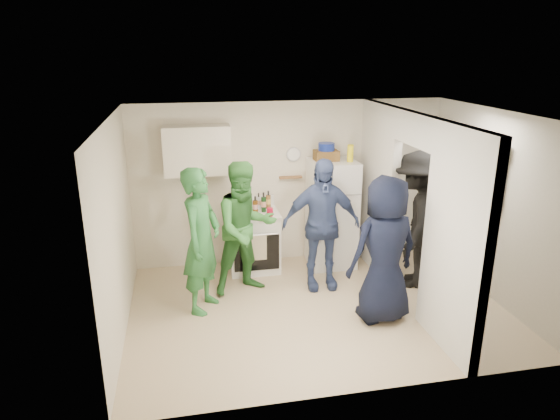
# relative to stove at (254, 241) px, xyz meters

# --- Properties ---
(floor) EXTENTS (4.80, 4.80, 0.00)m
(floor) POSITION_rel_stove_xyz_m (0.63, -1.37, -0.46)
(floor) COLOR tan
(floor) RESTS_ON ground
(wall_back) EXTENTS (4.80, 0.00, 4.80)m
(wall_back) POSITION_rel_stove_xyz_m (0.63, 0.33, 0.79)
(wall_back) COLOR silver
(wall_back) RESTS_ON floor
(wall_front) EXTENTS (4.80, 0.00, 4.80)m
(wall_front) POSITION_rel_stove_xyz_m (0.63, -3.07, 0.79)
(wall_front) COLOR silver
(wall_front) RESTS_ON floor
(wall_left) EXTENTS (0.00, 3.40, 3.40)m
(wall_left) POSITION_rel_stove_xyz_m (-1.77, -1.37, 0.79)
(wall_left) COLOR silver
(wall_left) RESTS_ON floor
(wall_right) EXTENTS (0.00, 3.40, 3.40)m
(wall_right) POSITION_rel_stove_xyz_m (3.03, -1.37, 0.79)
(wall_right) COLOR silver
(wall_right) RESTS_ON floor
(ceiling) EXTENTS (4.80, 4.80, 0.00)m
(ceiling) POSITION_rel_stove_xyz_m (0.63, -1.37, 2.04)
(ceiling) COLOR white
(ceiling) RESTS_ON wall_back
(partition_pier_back) EXTENTS (0.12, 1.20, 2.50)m
(partition_pier_back) POSITION_rel_stove_xyz_m (1.83, -0.27, 0.79)
(partition_pier_back) COLOR silver
(partition_pier_back) RESTS_ON floor
(partition_pier_front) EXTENTS (0.12, 1.20, 2.50)m
(partition_pier_front) POSITION_rel_stove_xyz_m (1.83, -2.47, 0.79)
(partition_pier_front) COLOR silver
(partition_pier_front) RESTS_ON floor
(partition_header) EXTENTS (0.12, 1.00, 0.40)m
(partition_header) POSITION_rel_stove_xyz_m (1.83, -1.37, 1.84)
(partition_header) COLOR silver
(partition_header) RESTS_ON partition_pier_back
(stove) EXTENTS (0.77, 0.64, 0.91)m
(stove) POSITION_rel_stove_xyz_m (0.00, 0.00, 0.00)
(stove) COLOR white
(stove) RESTS_ON floor
(upper_cabinet) EXTENTS (0.95, 0.34, 0.70)m
(upper_cabinet) POSITION_rel_stove_xyz_m (-0.77, 0.15, 1.39)
(upper_cabinet) COLOR silver
(upper_cabinet) RESTS_ON wall_back
(fridge) EXTENTS (0.68, 0.66, 1.65)m
(fridge) POSITION_rel_stove_xyz_m (1.21, -0.03, 0.37)
(fridge) COLOR silver
(fridge) RESTS_ON floor
(wicker_basket) EXTENTS (0.35, 0.25, 0.15)m
(wicker_basket) POSITION_rel_stove_xyz_m (1.11, 0.02, 1.27)
(wicker_basket) COLOR brown
(wicker_basket) RESTS_ON fridge
(blue_bowl) EXTENTS (0.24, 0.24, 0.11)m
(blue_bowl) POSITION_rel_stove_xyz_m (1.11, 0.02, 1.40)
(blue_bowl) COLOR navy
(blue_bowl) RESTS_ON wicker_basket
(yellow_cup_stack_top) EXTENTS (0.09, 0.09, 0.25)m
(yellow_cup_stack_top) POSITION_rel_stove_xyz_m (1.43, -0.13, 1.32)
(yellow_cup_stack_top) COLOR yellow
(yellow_cup_stack_top) RESTS_ON fridge
(wall_clock) EXTENTS (0.22, 0.02, 0.22)m
(wall_clock) POSITION_rel_stove_xyz_m (0.68, 0.31, 1.24)
(wall_clock) COLOR white
(wall_clock) RESTS_ON wall_back
(spice_shelf) EXTENTS (0.35, 0.08, 0.03)m
(spice_shelf) POSITION_rel_stove_xyz_m (0.63, 0.28, 0.89)
(spice_shelf) COLOR olive
(spice_shelf) RESTS_ON wall_back
(nook_window) EXTENTS (0.03, 0.70, 0.80)m
(nook_window) POSITION_rel_stove_xyz_m (3.01, -1.17, 1.19)
(nook_window) COLOR black
(nook_window) RESTS_ON wall_right
(nook_window_frame) EXTENTS (0.04, 0.76, 0.86)m
(nook_window_frame) POSITION_rel_stove_xyz_m (3.00, -1.17, 1.19)
(nook_window_frame) COLOR white
(nook_window_frame) RESTS_ON wall_right
(nook_valance) EXTENTS (0.04, 0.82, 0.18)m
(nook_valance) POSITION_rel_stove_xyz_m (2.97, -1.17, 1.54)
(nook_valance) COLOR white
(nook_valance) RESTS_ON wall_right
(yellow_cup_stack_stove) EXTENTS (0.09, 0.09, 0.25)m
(yellow_cup_stack_stove) POSITION_rel_stove_xyz_m (-0.12, -0.22, 0.58)
(yellow_cup_stack_stove) COLOR #F9F414
(yellow_cup_stack_stove) RESTS_ON stove
(red_cup) EXTENTS (0.09, 0.09, 0.12)m
(red_cup) POSITION_rel_stove_xyz_m (0.22, -0.20, 0.52)
(red_cup) COLOR red
(red_cup) RESTS_ON stove
(person_green_left) EXTENTS (0.71, 0.82, 1.88)m
(person_green_left) POSITION_rel_stove_xyz_m (-0.81, -1.06, 0.48)
(person_green_left) COLOR #2B6C30
(person_green_left) RESTS_ON floor
(person_green_center) EXTENTS (1.05, 0.91, 1.84)m
(person_green_center) POSITION_rel_stove_xyz_m (-0.20, -0.68, 0.46)
(person_green_center) COLOR #367B38
(person_green_center) RESTS_ON floor
(person_denim) EXTENTS (1.11, 0.50, 1.86)m
(person_denim) POSITION_rel_stove_xyz_m (0.83, -0.75, 0.47)
(person_denim) COLOR #354775
(person_denim) RESTS_ON floor
(person_navy) EXTENTS (0.99, 0.73, 1.84)m
(person_navy) POSITION_rel_stove_xyz_m (1.35, -1.76, 0.46)
(person_navy) COLOR black
(person_navy) RESTS_ON floor
(person_nook) EXTENTS (1.26, 1.44, 1.94)m
(person_nook) POSITION_rel_stove_xyz_m (2.15, -0.92, 0.51)
(person_nook) COLOR black
(person_nook) RESTS_ON floor
(bottle_a) EXTENTS (0.07, 0.07, 0.31)m
(bottle_a) POSITION_rel_stove_xyz_m (-0.27, 0.13, 0.61)
(bottle_a) COLOR brown
(bottle_a) RESTS_ON stove
(bottle_b) EXTENTS (0.07, 0.07, 0.26)m
(bottle_b) POSITION_rel_stove_xyz_m (-0.20, -0.07, 0.59)
(bottle_b) COLOR #284B19
(bottle_b) RESTS_ON stove
(bottle_c) EXTENTS (0.07, 0.07, 0.26)m
(bottle_c) POSITION_rel_stove_xyz_m (-0.08, 0.14, 0.58)
(bottle_c) COLOR silver
(bottle_c) RESTS_ON stove
(bottle_d) EXTENTS (0.08, 0.08, 0.26)m
(bottle_d) POSITION_rel_stove_xyz_m (0.03, -0.04, 0.59)
(bottle_d) COLOR #613910
(bottle_d) RESTS_ON stove
(bottle_e) EXTENTS (0.06, 0.06, 0.25)m
(bottle_e) POSITION_rel_stove_xyz_m (0.11, 0.17, 0.58)
(bottle_e) COLOR silver
(bottle_e) RESTS_ON stove
(bottle_f) EXTENTS (0.07, 0.07, 0.30)m
(bottle_f) POSITION_rel_stove_xyz_m (0.16, 0.02, 0.60)
(bottle_f) COLOR #153A18
(bottle_f) RESTS_ON stove
(bottle_g) EXTENTS (0.07, 0.07, 0.28)m
(bottle_g) POSITION_rel_stove_xyz_m (0.26, 0.15, 0.60)
(bottle_g) COLOR brown
(bottle_g) RESTS_ON stove
(bottle_h) EXTENTS (0.07, 0.07, 0.24)m
(bottle_h) POSITION_rel_stove_xyz_m (-0.32, -0.13, 0.58)
(bottle_h) COLOR silver
(bottle_h) RESTS_ON stove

